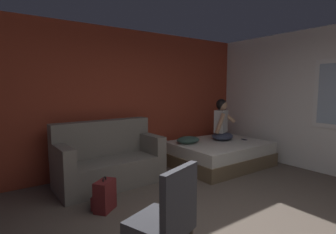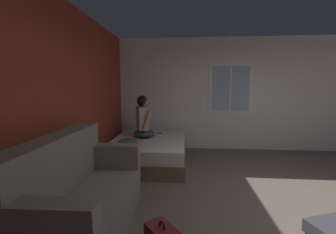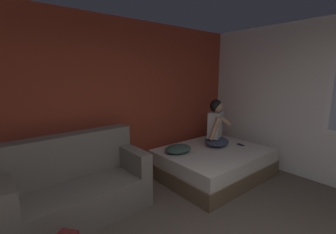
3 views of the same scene
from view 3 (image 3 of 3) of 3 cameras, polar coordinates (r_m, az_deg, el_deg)
The scene contains 6 objects.
wall_back_accent at distance 3.69m, azimuth -19.50°, elevation 3.01°, with size 11.04×0.16×2.70m, color #993823.
bed at distance 4.23m, azimuth 11.40°, elevation -11.25°, with size 1.90×1.48×0.48m.
couch at distance 3.24m, azimuth -21.95°, elevation -15.97°, with size 1.72×0.87×1.04m.
person_seated at distance 4.30m, azimuth 12.13°, elevation -2.53°, with size 0.65×0.61×0.88m.
throw_pillow at distance 3.90m, azimuth 2.62°, elevation -8.08°, with size 0.48×0.36×0.14m, color #385147.
cell_phone at distance 4.54m, azimuth 17.92°, elevation -6.71°, with size 0.07×0.14×0.01m, color black.
Camera 3 is at (-1.20, -0.28, 1.81)m, focal length 24.00 mm.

